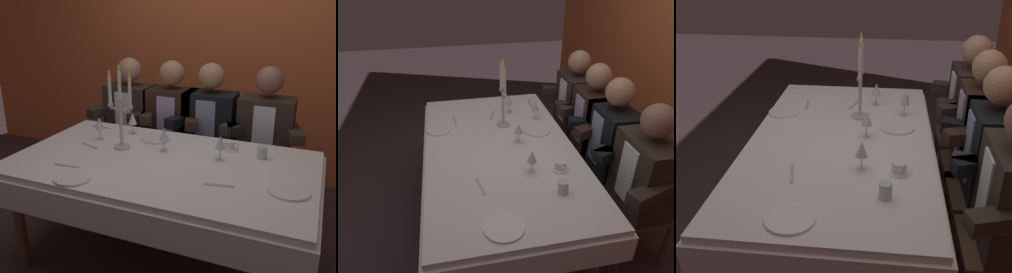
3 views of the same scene
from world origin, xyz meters
TOP-DOWN VIEW (x-y plane):
  - ground_plane at (0.00, 0.00)m, footprint 12.00×12.00m
  - dining_table at (0.00, 0.00)m, footprint 1.94×1.14m
  - candelabra at (-0.34, 0.09)m, footprint 0.19×0.11m
  - dinner_plate_0 at (-0.36, -0.44)m, footprint 0.22×0.22m
  - dinner_plate_1 at (0.79, -0.13)m, footprint 0.23×0.23m
  - dinner_plate_2 at (-0.19, 0.34)m, footprint 0.22×0.22m
  - wine_glass_0 at (-0.41, 0.39)m, footprint 0.07×0.07m
  - wine_glass_1 at (-0.05, 0.15)m, footprint 0.07×0.07m
  - wine_glass_2 at (-0.58, 0.19)m, footprint 0.07×0.07m
  - wine_glass_3 at (0.34, 0.15)m, footprint 0.07×0.07m
  - water_tumbler_0 at (0.58, 0.28)m, footprint 0.06×0.06m
  - coffee_cup_0 at (0.35, 0.35)m, footprint 0.13×0.12m
  - fork_0 at (0.43, -0.20)m, footprint 0.17×0.05m
  - fork_1 at (-0.72, 0.43)m, footprint 0.17×0.03m
  - fork_2 at (-0.50, -0.31)m, footprint 0.17×0.03m
  - fork_3 at (-0.56, 0.03)m, footprint 0.17×0.07m
  - seated_diner_0 at (-0.69, 0.89)m, footprint 0.63×0.48m
  - seated_diner_1 at (-0.29, 0.89)m, footprint 0.63×0.48m
  - seated_diner_2 at (0.05, 0.89)m, footprint 0.63×0.48m
  - seated_diner_3 at (0.51, 0.89)m, footprint 0.63×0.48m

SIDE VIEW (x-z plane):
  - ground_plane at x=0.00m, z-range 0.00..0.00m
  - dining_table at x=0.00m, z-range 0.25..0.99m
  - seated_diner_0 at x=-0.69m, z-range 0.12..1.36m
  - seated_diner_1 at x=-0.29m, z-range 0.12..1.36m
  - seated_diner_2 at x=0.05m, z-range 0.12..1.36m
  - seated_diner_3 at x=0.51m, z-range 0.12..1.36m
  - fork_0 at x=0.43m, z-range 0.74..0.75m
  - fork_1 at x=-0.72m, z-range 0.74..0.75m
  - fork_2 at x=-0.50m, z-range 0.74..0.75m
  - fork_3 at x=-0.56m, z-range 0.74..0.75m
  - dinner_plate_0 at x=-0.36m, z-range 0.74..0.75m
  - dinner_plate_1 at x=0.79m, z-range 0.74..0.75m
  - dinner_plate_2 at x=-0.19m, z-range 0.74..0.75m
  - coffee_cup_0 at x=0.35m, z-range 0.74..0.80m
  - water_tumbler_0 at x=0.58m, z-range 0.74..0.82m
  - wine_glass_1 at x=-0.05m, z-range 0.77..0.94m
  - wine_glass_2 at x=-0.58m, z-range 0.77..0.94m
  - wine_glass_3 at x=0.34m, z-range 0.77..0.94m
  - wine_glass_0 at x=-0.41m, z-range 0.77..0.94m
  - candelabra at x=-0.34m, z-range 0.69..1.26m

